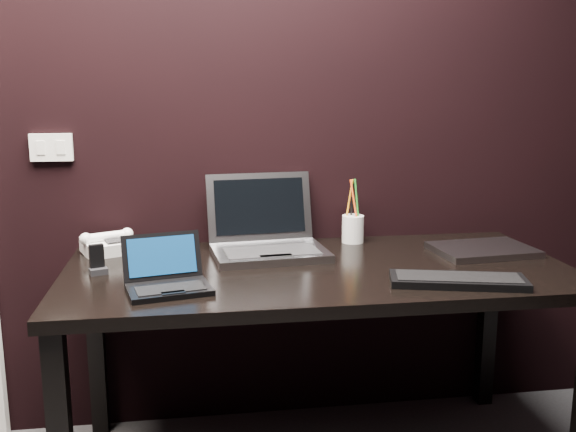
{
  "coord_description": "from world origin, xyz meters",
  "views": [
    {
      "loc": [
        -0.11,
        -0.65,
        1.34
      ],
      "look_at": [
        0.19,
        1.35,
        0.93
      ],
      "focal_mm": 40.0,
      "sensor_mm": 36.0,
      "label": 1
    }
  ],
  "objects": [
    {
      "name": "wall_back",
      "position": [
        0.0,
        1.8,
        1.3
      ],
      "size": [
        4.0,
        0.0,
        4.0
      ],
      "primitive_type": "plane",
      "rotation": [
        1.57,
        0.0,
        0.0
      ],
      "color": "black",
      "rests_on": "ground"
    },
    {
      "name": "wall_switch",
      "position": [
        -0.62,
        1.79,
        1.12
      ],
      "size": [
        0.15,
        0.02,
        0.1
      ],
      "color": "silver",
      "rests_on": "wall_back"
    },
    {
      "name": "desk",
      "position": [
        0.3,
        1.4,
        0.66
      ],
      "size": [
        1.7,
        0.8,
        0.74
      ],
      "color": "black",
      "rests_on": "ground"
    },
    {
      "name": "netbook",
      "position": [
        -0.2,
        1.22,
        0.77
      ],
      "size": [
        0.28,
        0.26,
        0.15
      ],
      "color": "black",
      "rests_on": "desk"
    },
    {
      "name": "silver_laptop",
      "position": [
        0.15,
        1.6,
        0.79
      ],
      "size": [
        0.43,
        0.4,
        0.28
      ],
      "color": "#9D9EA3",
      "rests_on": "desk"
    },
    {
      "name": "ext_keyboard",
      "position": [
        0.69,
        1.14,
        0.75
      ],
      "size": [
        0.43,
        0.24,
        0.03
      ],
      "color": "black",
      "rests_on": "desk"
    },
    {
      "name": "closed_laptop",
      "position": [
        0.93,
        1.49,
        0.75
      ],
      "size": [
        0.37,
        0.28,
        0.02
      ],
      "color": "gray",
      "rests_on": "desk"
    },
    {
      "name": "desk_phone",
      "position": [
        -0.43,
        1.68,
        0.78
      ],
      "size": [
        0.21,
        0.2,
        0.1
      ],
      "color": "white",
      "rests_on": "desk"
    },
    {
      "name": "mobile_phone",
      "position": [
        -0.43,
        1.43,
        0.78
      ],
      "size": [
        0.07,
        0.06,
        0.1
      ],
      "color": "black",
      "rests_on": "desk"
    },
    {
      "name": "pen_cup",
      "position": [
        0.5,
        1.72,
        0.8
      ],
      "size": [
        0.11,
        0.11,
        0.25
      ],
      "color": "silver",
      "rests_on": "desk"
    }
  ]
}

